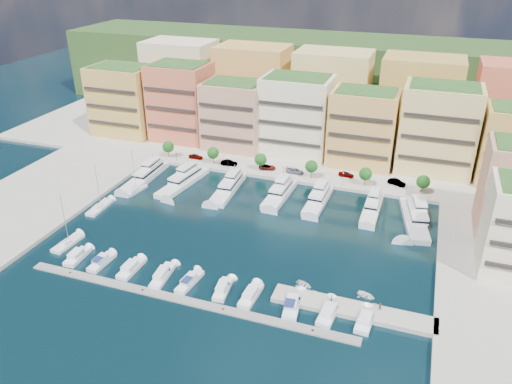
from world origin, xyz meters
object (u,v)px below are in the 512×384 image
tender_3 (375,304)px  lamppost_1 (228,161)px  yacht_1 (184,181)px  sailboat_1 (100,208)px  car_2 (267,167)px  lamppost_0 (176,153)px  cruiser_4 (189,282)px  cruiser_3 (162,276)px  car_1 (229,163)px  lamppost_2 (283,169)px  car_0 (196,156)px  tree_0 (168,147)px  tree_4 (365,174)px  lamppost_4 (407,186)px  cruiser_2 (131,269)px  cruiser_6 (251,296)px  yacht_0 (146,175)px  yacht_4 (318,199)px  yacht_5 (372,206)px  tree_1 (213,153)px  person_1 (380,306)px  yacht_2 (229,186)px  yacht_3 (280,192)px  cruiser_7 (292,305)px  car_3 (295,171)px  tender_2 (366,296)px  cruiser_1 (101,262)px  tender_1 (314,291)px  sailboat_0 (68,244)px  lamppost_3 (343,177)px  sailboat_2 (135,190)px  cruiser_5 (223,289)px  car_5 (397,182)px  person_0 (332,298)px  tree_2 (261,159)px  cruiser_8 (328,313)px  tender_0 (304,285)px  yacht_6 (415,217)px

tender_3 → lamppost_1: bearing=42.9°
yacht_1 → sailboat_1: size_ratio=1.71×
yacht_1 → car_2: yacht_1 is taller
lamppost_0 → cruiser_4: (32.06, -55.81, -3.26)m
cruiser_3 → car_1: size_ratio=1.81×
lamppost_2 → car_0: lamppost_2 is taller
tree_0 → car_0: (8.85, 1.92, -2.96)m
lamppost_1 → tree_4: bearing=3.1°
lamppost_4 → cruiser_2: size_ratio=0.53×
cruiser_3 → cruiser_6: bearing=0.0°
yacht_0 → yacht_4: size_ratio=1.25×
yacht_5 → tender_3: yacht_5 is taller
tree_1 → person_1: 80.18m
yacht_2 → tender_3: (46.94, -38.29, -0.78)m
yacht_0 → yacht_3: 42.00m
yacht_1 → cruiser_7: (45.63, -43.42, -0.52)m
car_3 → person_1: bearing=-146.8°
yacht_1 → tender_2: (58.97, -35.42, -0.70)m
cruiser_1 → tender_2: bearing=7.9°
tree_0 → yacht_4: bearing=-13.5°
yacht_4 → car_0: yacht_4 is taller
yacht_5 → tender_1: yacht_5 is taller
tree_0 → sailboat_0: 54.14m
lamppost_3 → sailboat_1: 68.66m
cruiser_2 → sailboat_2: size_ratio=0.60×
cruiser_5 → sailboat_0: sailboat_0 is taller
lamppost_4 → sailboat_0: size_ratio=0.32×
cruiser_3 → person_1: 45.45m
tree_4 → tender_2: 50.91m
yacht_4 → cruiser_7: bearing=-83.4°
yacht_2 → cruiser_5: 47.09m
lamppost_2 → car_5: size_ratio=0.81×
cruiser_7 → cruiser_3: bearing=180.0°
lamppost_4 → yacht_2: (-48.95, -11.73, -2.62)m
cruiser_6 → person_0: person_0 is taller
sailboat_0 → cruiser_6: bearing=-5.0°
cruiser_4 → car_1: size_ratio=1.65×
cruiser_4 → sailboat_0: bearing=173.0°
yacht_5 → cruiser_2: 64.83m
tree_4 → lamppost_1: size_ratio=1.35×
car_1 → person_0: size_ratio=3.05×
tree_2 → car_2: tree_2 is taller
cruiser_8 → tender_0: bearing=132.8°
yacht_6 → cruiser_4: (-43.00, -43.47, -0.64)m
lamppost_3 → yacht_0: 59.16m
yacht_6 → car_0: 72.13m
tender_1 → car_0: 75.68m
yacht_4 → tender_1: (8.18, -39.59, -0.64)m
yacht_0 → person_0: bearing=-31.5°
tree_2 → yacht_5: 38.34m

